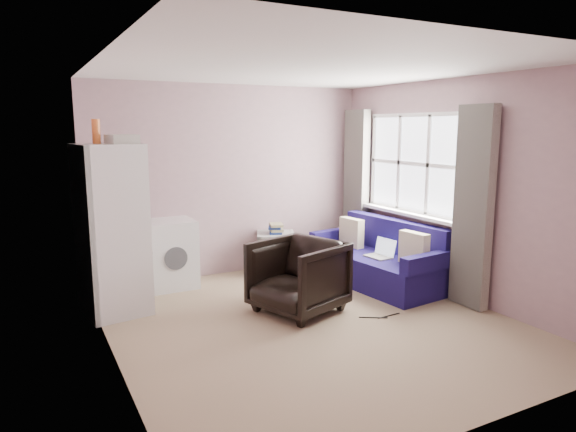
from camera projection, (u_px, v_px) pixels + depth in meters
name	position (u px, v px, depth m)	size (l,w,h in m)	color
room	(314.00, 200.00, 5.00)	(3.84, 4.24, 2.54)	#977E62
armchair	(298.00, 273.00, 5.44)	(0.83, 0.77, 0.85)	black
fridge	(112.00, 229.00, 5.32)	(0.71, 0.70, 2.03)	silver
washing_machine	(169.00, 252.00, 6.31)	(0.60, 0.61, 0.84)	silver
side_table	(276.00, 250.00, 6.94)	(0.65, 0.65, 0.68)	gray
sofa	(380.00, 261.00, 6.43)	(0.99, 1.85, 0.80)	navy
window_dressing	(406.00, 195.00, 6.44)	(0.17, 2.62, 2.18)	white
floor_cables	(381.00, 317.00, 5.34)	(0.46, 0.16, 0.01)	black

